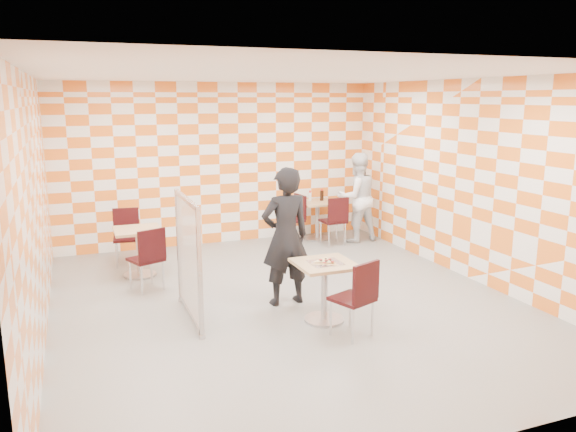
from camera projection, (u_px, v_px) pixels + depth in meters
The scene contains 15 objects.
room_shell at pixel (272, 187), 7.79m from camera, with size 7.00×7.00×7.00m.
main_table at pixel (325, 281), 6.88m from camera, with size 0.70×0.70×0.75m.
second_table at pixel (317, 214), 10.91m from camera, with size 0.70×0.70×0.75m.
empty_table at pixel (138, 244), 8.64m from camera, with size 0.70×0.70×0.75m.
chair_main_front at pixel (358, 293), 6.36m from camera, with size 0.55×0.55×0.92m.
chair_second_front at pixel (335, 217), 10.42m from camera, with size 0.44×0.45×0.92m.
chair_second_side at pixel (295, 215), 10.63m from camera, with size 0.47×0.47×0.92m.
chair_empty_near at pixel (149, 254), 7.94m from camera, with size 0.55×0.55×0.92m.
chair_empty_far at pixel (127, 232), 9.29m from camera, with size 0.46×0.47×0.92m.
partition at pixel (188, 258), 6.88m from camera, with size 0.08×1.38×1.55m.
man_dark at pixel (285, 237), 7.39m from camera, with size 0.67×0.44×1.85m, color black.
man_white at pixel (357, 197), 10.71m from camera, with size 0.83×0.65×1.71m, color white.
pizza_on_foil at pixel (325, 261), 6.81m from camera, with size 0.40×0.40×0.04m.
sport_bottle at pixel (310, 196), 10.92m from camera, with size 0.06×0.06×0.20m.
soda_bottle at pixel (322, 195), 10.94m from camera, with size 0.07×0.07×0.23m.
Camera 1 is at (-2.57, -6.72, 2.71)m, focal length 35.00 mm.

